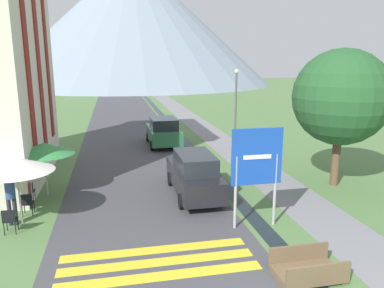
{
  "coord_description": "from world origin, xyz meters",
  "views": [
    {
      "loc": [
        -3.52,
        -6.38,
        5.53
      ],
      "look_at": [
        -0.07,
        10.0,
        1.72
      ],
      "focal_mm": 35.0,
      "sensor_mm": 36.0,
      "label": 1
    }
  ],
  "objects_px": {
    "person_seated_near": "(27,192)",
    "tree_by_path": "(341,97)",
    "cafe_chair_nearest": "(10,219)",
    "cafe_chair_middle": "(28,190)",
    "cafe_umbrella_front_white": "(16,165)",
    "streetlamp": "(236,103)",
    "person_standing_terrace": "(11,195)",
    "footbridge": "(308,269)",
    "cafe_chair_near_right": "(27,202)",
    "road_sign": "(257,165)",
    "parked_car_near": "(194,174)",
    "parked_car_far": "(163,131)",
    "cafe_umbrella_middle_green": "(44,149)"
  },
  "relations": [
    {
      "from": "cafe_chair_middle",
      "to": "parked_car_near",
      "type": "bearing_deg",
      "value": -23.64
    },
    {
      "from": "cafe_umbrella_front_white",
      "to": "tree_by_path",
      "type": "distance_m",
      "value": 13.04
    },
    {
      "from": "parked_car_far",
      "to": "cafe_umbrella_middle_green",
      "type": "xyz_separation_m",
      "value": [
        -5.96,
        -8.28,
        1.1
      ]
    },
    {
      "from": "cafe_umbrella_middle_green",
      "to": "streetlamp",
      "type": "distance_m",
      "value": 11.78
    },
    {
      "from": "footbridge",
      "to": "cafe_chair_near_right",
      "type": "relative_size",
      "value": 2.0
    },
    {
      "from": "footbridge",
      "to": "tree_by_path",
      "type": "bearing_deg",
      "value": 53.27
    },
    {
      "from": "road_sign",
      "to": "cafe_chair_nearest",
      "type": "height_order",
      "value": "road_sign"
    },
    {
      "from": "tree_by_path",
      "to": "parked_car_near",
      "type": "bearing_deg",
      "value": -179.95
    },
    {
      "from": "road_sign",
      "to": "person_seated_near",
      "type": "distance_m",
      "value": 8.59
    },
    {
      "from": "parked_car_far",
      "to": "cafe_chair_near_right",
      "type": "distance_m",
      "value": 12.08
    },
    {
      "from": "cafe_chair_nearest",
      "to": "cafe_chair_middle",
      "type": "distance_m",
      "value": 2.78
    },
    {
      "from": "footbridge",
      "to": "cafe_umbrella_front_white",
      "type": "height_order",
      "value": "cafe_umbrella_front_white"
    },
    {
      "from": "parked_car_far",
      "to": "cafe_chair_near_right",
      "type": "relative_size",
      "value": 4.97
    },
    {
      "from": "parked_car_near",
      "to": "parked_car_far",
      "type": "xyz_separation_m",
      "value": [
        0.0,
        9.48,
        0.0
      ]
    },
    {
      "from": "cafe_chair_nearest",
      "to": "cafe_umbrella_middle_green",
      "type": "distance_m",
      "value": 3.78
    },
    {
      "from": "cafe_chair_nearest",
      "to": "person_seated_near",
      "type": "bearing_deg",
      "value": 88.85
    },
    {
      "from": "parked_car_near",
      "to": "cafe_umbrella_middle_green",
      "type": "bearing_deg",
      "value": 168.67
    },
    {
      "from": "road_sign",
      "to": "parked_car_far",
      "type": "bearing_deg",
      "value": 96.1
    },
    {
      "from": "cafe_umbrella_front_white",
      "to": "tree_by_path",
      "type": "relative_size",
      "value": 0.41
    },
    {
      "from": "road_sign",
      "to": "cafe_chair_middle",
      "type": "bearing_deg",
      "value": 153.91
    },
    {
      "from": "person_seated_near",
      "to": "cafe_chair_near_right",
      "type": "bearing_deg",
      "value": -78.72
    },
    {
      "from": "parked_car_near",
      "to": "parked_car_far",
      "type": "bearing_deg",
      "value": 90.0
    },
    {
      "from": "cafe_chair_middle",
      "to": "cafe_umbrella_middle_green",
      "type": "height_order",
      "value": "cafe_umbrella_middle_green"
    },
    {
      "from": "cafe_umbrella_front_white",
      "to": "tree_by_path",
      "type": "xyz_separation_m",
      "value": [
        12.83,
        1.45,
        1.83
      ]
    },
    {
      "from": "cafe_chair_nearest",
      "to": "cafe_umbrella_middle_green",
      "type": "height_order",
      "value": "cafe_umbrella_middle_green"
    },
    {
      "from": "cafe_umbrella_front_white",
      "to": "person_standing_terrace",
      "type": "xyz_separation_m",
      "value": [
        -0.25,
        -0.1,
        -1.02
      ]
    },
    {
      "from": "footbridge",
      "to": "person_standing_terrace",
      "type": "xyz_separation_m",
      "value": [
        -8.24,
        4.95,
        0.86
      ]
    },
    {
      "from": "parked_car_near",
      "to": "streetlamp",
      "type": "relative_size",
      "value": 0.9
    },
    {
      "from": "cafe_chair_middle",
      "to": "person_standing_terrace",
      "type": "xyz_separation_m",
      "value": [
        -0.1,
        -2.09,
        0.57
      ]
    },
    {
      "from": "parked_car_near",
      "to": "person_seated_near",
      "type": "height_order",
      "value": "parked_car_near"
    },
    {
      "from": "cafe_chair_near_right",
      "to": "cafe_chair_middle",
      "type": "xyz_separation_m",
      "value": [
        -0.23,
        1.36,
        0.0
      ]
    },
    {
      "from": "parked_car_near",
      "to": "person_standing_terrace",
      "type": "height_order",
      "value": "person_standing_terrace"
    },
    {
      "from": "footbridge",
      "to": "streetlamp",
      "type": "relative_size",
      "value": 0.34
    },
    {
      "from": "footbridge",
      "to": "person_seated_near",
      "type": "xyz_separation_m",
      "value": [
        -8.06,
        6.39,
        0.44
      ]
    },
    {
      "from": "cafe_umbrella_middle_green",
      "to": "cafe_chair_middle",
      "type": "bearing_deg",
      "value": -132.17
    },
    {
      "from": "cafe_chair_nearest",
      "to": "person_standing_terrace",
      "type": "bearing_deg",
      "value": 98.08
    },
    {
      "from": "footbridge",
      "to": "person_seated_near",
      "type": "height_order",
      "value": "person_seated_near"
    },
    {
      "from": "road_sign",
      "to": "streetlamp",
      "type": "height_order",
      "value": "streetlamp"
    },
    {
      "from": "cafe_chair_nearest",
      "to": "cafe_chair_middle",
      "type": "height_order",
      "value": "same"
    },
    {
      "from": "footbridge",
      "to": "parked_car_near",
      "type": "height_order",
      "value": "parked_car_near"
    },
    {
      "from": "cafe_umbrella_front_white",
      "to": "footbridge",
      "type": "bearing_deg",
      "value": -32.29
    },
    {
      "from": "footbridge",
      "to": "cafe_umbrella_middle_green",
      "type": "relative_size",
      "value": 0.71
    },
    {
      "from": "person_seated_near",
      "to": "streetlamp",
      "type": "distance_m",
      "value": 13.06
    },
    {
      "from": "cafe_chair_nearest",
      "to": "cafe_chair_middle",
      "type": "xyz_separation_m",
      "value": [
        0.02,
        2.78,
        0.0
      ]
    },
    {
      "from": "cafe_umbrella_middle_green",
      "to": "tree_by_path",
      "type": "bearing_deg",
      "value": -5.47
    },
    {
      "from": "cafe_umbrella_front_white",
      "to": "tree_by_path",
      "type": "bearing_deg",
      "value": 6.44
    },
    {
      "from": "cafe_chair_nearest",
      "to": "cafe_umbrella_front_white",
      "type": "relative_size",
      "value": 0.35
    },
    {
      "from": "tree_by_path",
      "to": "footbridge",
      "type": "bearing_deg",
      "value": -126.73
    },
    {
      "from": "streetlamp",
      "to": "person_standing_terrace",
      "type": "bearing_deg",
      "value": -140.98
    },
    {
      "from": "person_seated_near",
      "to": "tree_by_path",
      "type": "relative_size",
      "value": 0.2
    }
  ]
}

